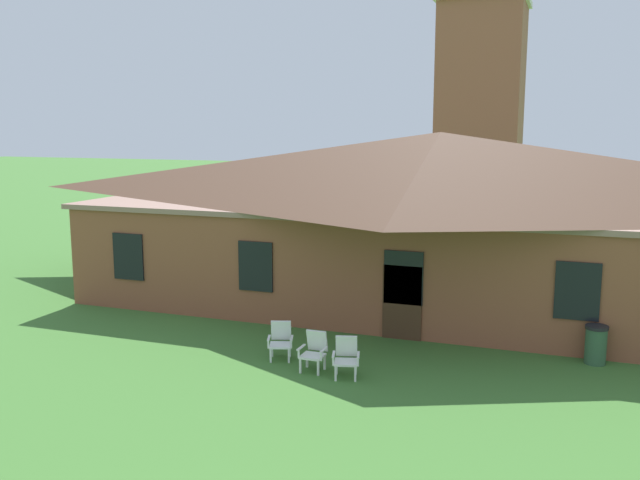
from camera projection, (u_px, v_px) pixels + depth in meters
brick_building at (438, 215)px, 23.31m from camera, size 23.37×10.40×5.69m
dome_tower at (481, 79)px, 41.08m from camera, size 5.18×5.18×19.03m
lawn_chair_by_porch at (281, 339)px, 17.50m from camera, size 0.76×0.81×0.96m
lawn_chair_near_door at (314, 350)px, 16.67m from camera, size 0.64×0.67×0.96m
lawn_chair_left_end at (346, 356)px, 16.24m from camera, size 0.74×0.79×0.96m
trash_bin at (596, 344)px, 17.11m from camera, size 0.56×0.56×0.98m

